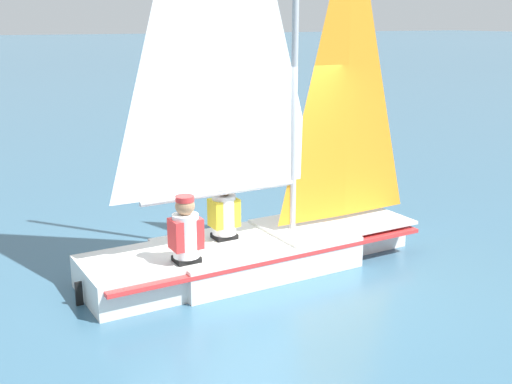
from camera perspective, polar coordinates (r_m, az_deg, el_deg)
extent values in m
plane|color=#38607A|center=(8.22, 0.00, -6.70)|extent=(260.00, 260.00, 0.00)
cube|color=white|center=(8.15, 0.00, -5.41)|extent=(1.40, 2.44, 0.39)
cube|color=white|center=(9.07, 9.33, -3.47)|extent=(0.76, 1.03, 0.39)
cube|color=white|center=(7.51, -11.36, -7.57)|extent=(1.15, 1.04, 0.39)
cube|color=red|center=(8.11, 0.00, -4.58)|extent=(1.48, 4.30, 0.05)
cube|color=silver|center=(8.71, 6.83, -2.66)|extent=(1.27, 2.00, 0.04)
cylinder|color=#B7B7BC|center=(7.92, 3.55, 16.55)|extent=(0.08, 0.08, 5.73)
cylinder|color=#B7B7BC|center=(7.67, -3.10, -0.03)|extent=(0.15, 2.04, 0.07)
pyramid|color=orange|center=(8.41, 8.19, 11.30)|extent=(0.11, 1.47, 4.05)
cube|color=black|center=(7.40, -15.46, -8.70)|extent=(0.03, 0.08, 0.28)
cube|color=black|center=(8.14, -2.82, -5.21)|extent=(0.25, 0.29, 0.45)
cylinder|color=white|center=(7.99, -2.86, -2.01)|extent=(0.31, 0.31, 0.50)
cube|color=yellow|center=(7.98, -2.86, -1.84)|extent=(0.27, 0.35, 0.35)
sphere|color=brown|center=(7.89, -2.89, 0.41)|extent=(0.22, 0.22, 0.22)
cylinder|color=red|center=(7.87, -2.90, 0.99)|extent=(0.22, 0.22, 0.06)
cube|color=black|center=(7.43, -6.15, -7.34)|extent=(0.25, 0.29, 0.45)
cylinder|color=white|center=(7.26, -6.25, -3.87)|extent=(0.31, 0.31, 0.50)
cube|color=red|center=(7.25, -6.26, -3.69)|extent=(0.27, 0.35, 0.35)
sphere|color=#A87A56|center=(7.15, -6.33, -1.23)|extent=(0.22, 0.22, 0.22)
cylinder|color=red|center=(7.13, -6.35, -0.59)|extent=(0.22, 0.22, 0.06)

